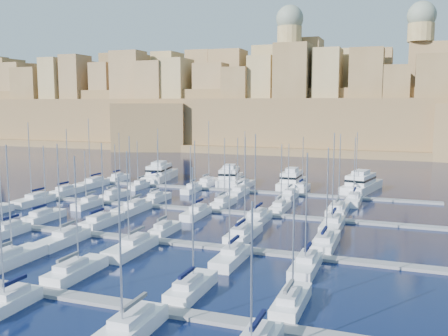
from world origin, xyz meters
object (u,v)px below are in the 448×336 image
at_px(sailboat_2, 9,259).
at_px(sailboat_4, 191,287).
at_px(motor_yacht_c, 292,181).
at_px(motor_yacht_d, 361,184).
at_px(motor_yacht_b, 230,177).
at_px(motor_yacht_a, 160,173).

xyz_separation_m(sailboat_2, sailboat_4, (25.35, -0.83, -0.03)).
xyz_separation_m(motor_yacht_c, motor_yacht_d, (15.89, 1.03, -0.00)).
distance_m(motor_yacht_b, motor_yacht_c, 16.01).
distance_m(motor_yacht_a, motor_yacht_d, 51.60).
bearing_deg(sailboat_4, sailboat_2, 178.12).
height_order(sailboat_2, motor_yacht_d, sailboat_2).
bearing_deg(motor_yacht_a, motor_yacht_b, -0.78).
height_order(motor_yacht_a, motor_yacht_b, same).
distance_m(sailboat_2, sailboat_4, 25.36).
bearing_deg(motor_yacht_b, sailboat_2, -94.19).
xyz_separation_m(sailboat_4, motor_yacht_a, (-39.99, 70.19, 0.99)).
xyz_separation_m(sailboat_2, motor_yacht_d, (36.96, 69.54, 0.96)).
bearing_deg(motor_yacht_d, sailboat_2, -117.99).
distance_m(sailboat_4, motor_yacht_b, 72.81).
xyz_separation_m(motor_yacht_b, motor_yacht_d, (31.90, 0.46, 0.00)).
bearing_deg(sailboat_4, motor_yacht_a, 119.67).
bearing_deg(motor_yacht_c, sailboat_2, -107.09).
bearing_deg(sailboat_4, motor_yacht_d, 80.63).
bearing_deg(sailboat_2, motor_yacht_c, 72.91).
bearing_deg(motor_yacht_c, sailboat_4, -86.46).
height_order(motor_yacht_a, motor_yacht_d, same).
xyz_separation_m(motor_yacht_b, motor_yacht_c, (16.00, -0.57, 0.00)).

